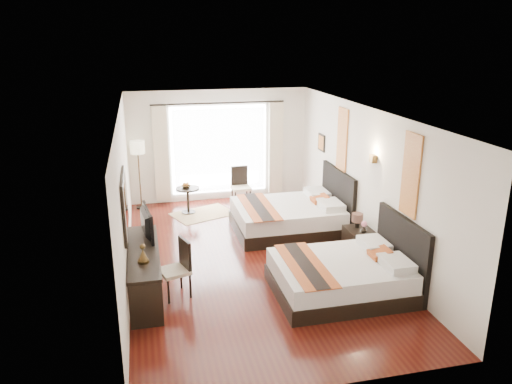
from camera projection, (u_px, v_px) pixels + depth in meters
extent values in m
cube|color=#3D0F0B|center=(252.00, 259.00, 9.51)|extent=(4.50, 7.50, 0.01)
cube|color=white|center=(251.00, 112.00, 8.66)|extent=(4.50, 7.50, 0.02)
cube|color=silver|center=(365.00, 181.00, 9.57)|extent=(0.01, 7.50, 2.80)
cube|color=silver|center=(125.00, 197.00, 8.59)|extent=(0.01, 7.50, 2.80)
cube|color=silver|center=(219.00, 146.00, 12.56)|extent=(4.50, 0.01, 2.80)
cube|color=silver|center=(324.00, 284.00, 5.61)|extent=(4.50, 0.01, 2.80)
cube|color=white|center=(219.00, 150.00, 12.57)|extent=(2.40, 0.02, 2.20)
cube|color=white|center=(220.00, 150.00, 12.52)|extent=(2.30, 0.02, 2.10)
cube|color=beige|center=(161.00, 154.00, 12.17)|extent=(0.35, 0.14, 2.35)
cube|color=beige|center=(276.00, 148.00, 12.80)|extent=(0.35, 0.14, 2.35)
cube|color=#9B4016|center=(411.00, 175.00, 7.90)|extent=(0.03, 0.50, 1.35)
cube|color=#9B4016|center=(342.00, 140.00, 10.51)|extent=(0.03, 0.50, 1.35)
cube|color=#473419|center=(373.00, 159.00, 9.06)|extent=(0.10, 0.14, 0.14)
cube|color=black|center=(125.00, 205.00, 7.75)|extent=(0.04, 1.25, 0.95)
cube|color=white|center=(126.00, 205.00, 7.76)|extent=(0.01, 1.12, 0.82)
cube|color=black|center=(339.00, 286.00, 8.21)|extent=(2.11, 1.65, 0.26)
cube|color=silver|center=(339.00, 270.00, 8.12)|extent=(2.05, 1.61, 0.31)
cube|color=black|center=(402.00, 252.00, 8.30)|extent=(0.08, 1.65, 1.23)
cube|color=maroon|center=(305.00, 265.00, 7.94)|extent=(0.57, 1.71, 0.02)
cube|color=black|center=(287.00, 225.00, 10.80)|extent=(2.23, 1.74, 0.27)
cube|color=silver|center=(287.00, 212.00, 10.71)|extent=(2.17, 1.70, 0.33)
cube|color=black|center=(338.00, 199.00, 10.89)|extent=(0.08, 1.74, 1.31)
cube|color=maroon|center=(258.00, 207.00, 10.52)|extent=(0.60, 1.80, 0.02)
cube|color=black|center=(359.00, 243.00, 9.52)|extent=(0.47, 0.58, 0.56)
cylinder|color=black|center=(357.00, 226.00, 9.51)|extent=(0.09, 0.09, 0.18)
cylinder|color=#38231A|center=(357.00, 218.00, 9.46)|extent=(0.21, 0.21, 0.16)
imported|color=black|center=(364.00, 233.00, 9.26)|extent=(0.12, 0.12, 0.12)
cube|color=black|center=(145.00, 271.00, 8.16)|extent=(0.50, 2.20, 0.76)
imported|color=black|center=(143.00, 223.00, 8.48)|extent=(0.23, 0.90, 0.51)
cube|color=beige|center=(174.00, 271.00, 8.02)|extent=(0.56, 0.56, 0.06)
cube|color=black|center=(185.00, 253.00, 8.04)|extent=(0.17, 0.41, 0.49)
cylinder|color=black|center=(142.00, 207.00, 12.27)|extent=(0.25, 0.25, 0.03)
cylinder|color=#473419|center=(140.00, 179.00, 12.05)|extent=(0.03, 0.03, 1.42)
cylinder|color=beige|center=(137.00, 147.00, 11.81)|extent=(0.34, 0.34, 0.29)
cylinder|color=black|center=(188.00, 200.00, 11.84)|extent=(0.54, 0.54, 0.62)
imported|color=#4A2B1A|center=(186.00, 186.00, 11.76)|extent=(0.28, 0.28, 0.05)
cube|color=beige|center=(241.00, 188.00, 12.36)|extent=(0.46, 0.46, 0.06)
cube|color=black|center=(239.00, 175.00, 12.46)|extent=(0.42, 0.06, 0.49)
cube|color=tan|center=(203.00, 214.00, 11.85)|extent=(1.62, 1.37, 0.01)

